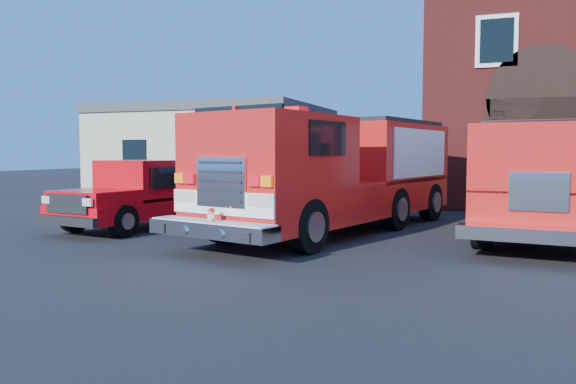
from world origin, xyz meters
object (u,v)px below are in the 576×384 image
(side_building, at_px, (217,151))
(pickup_truck, at_px, (149,195))
(fire_engine, at_px, (340,172))
(secondary_truck, at_px, (548,173))

(side_building, xyz_separation_m, pickup_truck, (3.75, -11.43, -1.30))
(fire_engine, height_order, pickup_truck, fire_engine)
(side_building, relative_size, fire_engine, 0.98)
(side_building, xyz_separation_m, secondary_truck, (14.32, -9.25, -0.62))
(fire_engine, distance_m, secondary_truck, 5.34)
(side_building, relative_size, pickup_truck, 1.68)
(fire_engine, bearing_deg, pickup_truck, -169.79)
(side_building, height_order, secondary_truck, side_building)
(side_building, height_order, fire_engine, side_building)
(side_building, xyz_separation_m, fire_engine, (9.12, -10.47, -0.59))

